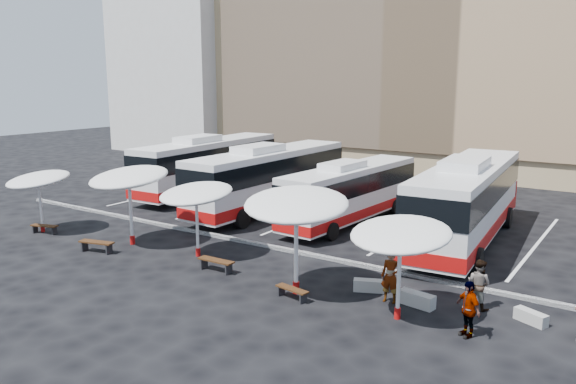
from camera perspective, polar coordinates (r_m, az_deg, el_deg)
The scene contains 24 objects.
ground at distance 27.15m, azimuth -5.31°, elevation -5.37°, with size 120.00×120.00×0.00m, color black.
sandstone_building at distance 54.73m, azimuth 16.84°, elevation 16.02°, with size 42.00×18.25×29.60m.
apartment_block at distance 65.53m, azimuth -9.14°, elevation 12.35°, with size 14.00×14.00×18.00m, color beige.
curb_divider at distance 27.50m, azimuth -4.65°, elevation -4.97°, with size 34.00×0.25×0.15m, color black.
bay_lines at distance 33.51m, azimuth 3.34°, elevation -2.07°, with size 24.15×12.00×0.01m.
bus_0 at distance 39.24m, azimuth -8.06°, elevation 2.91°, with size 3.44×12.93×4.07m.
bus_1 at distance 33.68m, azimuth -1.88°, elevation 1.61°, with size 3.17×12.86×4.07m.
bus_2 at distance 31.02m, azimuth 6.42°, elevation 0.14°, with size 3.08×11.13×3.49m.
bus_3 at distance 28.37m, azimuth 17.79°, elevation -0.63°, with size 3.94×13.55×4.24m.
sunshade_0 at distance 31.40m, azimuth -24.03°, elevation 1.15°, with size 3.57×3.61×3.25m.
sunshade_1 at distance 27.44m, azimuth -15.86°, elevation 1.42°, with size 4.00×4.04×3.84m.
sunshade_2 at distance 24.99m, azimuth -9.32°, elevation -0.18°, with size 3.60×3.64×3.37m.
sunshade_3 at distance 20.21m, azimuth 0.85°, elevation -1.28°, with size 4.86×4.89×3.99m.
sunshade_4 at distance 18.50m, azimuth 11.37°, elevation -4.25°, with size 3.58×3.62×3.42m.
wood_bench_0 at distance 31.50m, azimuth -23.50°, elevation -3.28°, with size 1.49×0.83×0.44m.
wood_bench_1 at distance 27.27m, azimuth -18.88°, elevation -5.02°, with size 1.74×0.86×0.51m.
wood_bench_2 at distance 23.54m, azimuth -7.31°, elevation -7.10°, with size 1.65×0.48×0.50m.
wood_bench_3 at distance 20.57m, azimuth 0.42°, elevation -10.00°, with size 1.39×0.58×0.41m.
conc_bench_0 at distance 21.53m, azimuth 8.28°, elevation -9.39°, with size 1.19×0.40×0.44m, color gray.
conc_bench_1 at distance 20.52m, azimuth 12.93°, elevation -10.58°, with size 1.29×0.43×0.49m, color gray.
conc_bench_2 at distance 20.36m, azimuth 23.44°, elevation -11.58°, with size 1.08×0.36×0.40m, color gray.
passenger_0 at distance 20.43m, azimuth 10.40°, elevation -8.42°, with size 0.70×0.46×1.92m, color black.
passenger_1 at distance 20.67m, azimuth 18.82°, elevation -8.86°, with size 0.86×0.67×1.76m, color black.
passenger_2 at distance 18.45m, azimuth 17.82°, elevation -11.23°, with size 1.05×0.44×1.80m, color black.
Camera 1 is at (16.48, -20.10, 7.85)m, focal length 35.00 mm.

